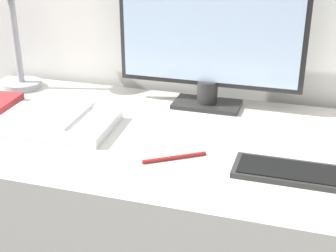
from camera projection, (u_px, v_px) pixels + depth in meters
monitor at (210, 18)px, 1.25m from camera, size 0.52×0.11×0.48m
keyboard at (308, 174)px, 0.96m from camera, size 0.31×0.10×0.01m
laptop at (56, 123)px, 1.20m from camera, size 0.31×0.22×0.03m
ereader at (55, 113)px, 1.21m from camera, size 0.15×0.20×0.01m
desk_lamp at (12, 8)px, 1.40m from camera, size 0.13×0.13×0.38m
pen at (172, 157)px, 1.04m from camera, size 0.13×0.09×0.01m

